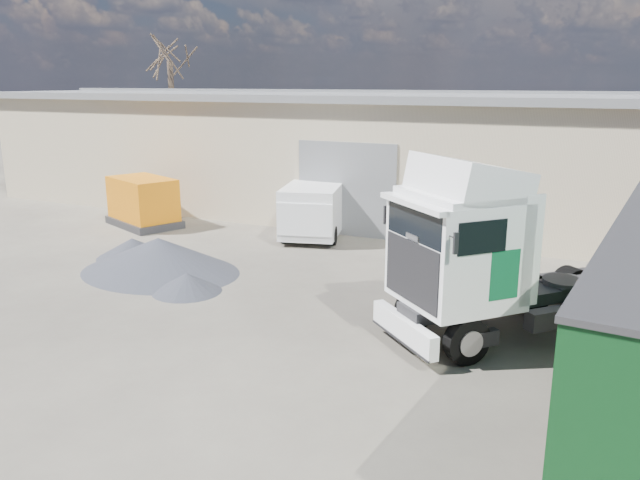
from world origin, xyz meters
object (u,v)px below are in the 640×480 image
at_px(panel_van, 316,208).
at_px(orange_skip, 143,205).
at_px(tractor_unit, 486,263).
at_px(bare_tree, 169,45).

distance_m(panel_van, orange_skip, 7.28).
distance_m(tractor_unit, panel_van, 10.87).
bearing_deg(tractor_unit, orange_skip, -158.81).
relative_size(bare_tree, orange_skip, 2.59).
bearing_deg(panel_van, orange_skip, 177.88).
bearing_deg(tractor_unit, panel_van, 178.92).
height_order(bare_tree, orange_skip, bare_tree).
height_order(bare_tree, tractor_unit, bare_tree).
bearing_deg(bare_tree, panel_van, -34.94).
height_order(bare_tree, panel_van, bare_tree).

